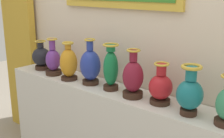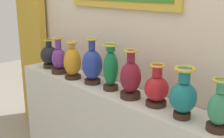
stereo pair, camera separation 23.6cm
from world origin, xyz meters
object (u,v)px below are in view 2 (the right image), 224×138
at_px(vase_cobalt, 92,65).
at_px(vase_jade, 219,109).
at_px(vase_onyx, 49,55).
at_px(vase_emerald, 111,68).
at_px(vase_burgundy, 131,78).
at_px(vase_teal, 183,96).
at_px(vase_crimson, 157,89).
at_px(vase_violet, 59,59).
at_px(vase_amber, 72,62).

bearing_deg(vase_cobalt, vase_jade, -1.21).
distance_m(vase_onyx, vase_emerald, 0.94).
bearing_deg(vase_emerald, vase_burgundy, -3.83).
bearing_deg(vase_teal, vase_cobalt, 178.08).
distance_m(vase_onyx, vase_crimson, 1.40).
bearing_deg(vase_emerald, vase_jade, -1.68).
xyz_separation_m(vase_crimson, vase_jade, (0.48, -0.04, 0.01)).
relative_size(vase_violet, vase_amber, 1.02).
bearing_deg(vase_onyx, vase_teal, -1.36).
bearing_deg(vase_crimson, vase_teal, -9.80).
distance_m(vase_violet, vase_burgundy, 0.93).
height_order(vase_crimson, vase_jade, vase_jade).
bearing_deg(vase_onyx, vase_amber, -5.67).
distance_m(vase_onyx, vase_amber, 0.47).
bearing_deg(vase_jade, vase_violet, -179.81).
xyz_separation_m(vase_violet, vase_emerald, (0.70, 0.03, 0.05)).
bearing_deg(vase_violet, vase_teal, -0.04).
xyz_separation_m(vase_amber, vase_emerald, (0.47, 0.04, 0.03)).
height_order(vase_crimson, vase_teal, vase_teal).
relative_size(vase_amber, vase_teal, 1.02).
xyz_separation_m(vase_cobalt, vase_burgundy, (0.47, -0.01, -0.01)).
bearing_deg(vase_onyx, vase_violet, -9.13).
height_order(vase_emerald, vase_teal, vase_emerald).
relative_size(vase_amber, vase_emerald, 0.91).
xyz_separation_m(vase_cobalt, vase_jade, (1.18, -0.02, -0.03)).
xyz_separation_m(vase_violet, vase_burgundy, (0.93, 0.02, 0.02)).
bearing_deg(vase_teal, vase_burgundy, 177.74).
bearing_deg(vase_burgundy, vase_teal, -2.26).
height_order(vase_cobalt, vase_crimson, vase_cobalt).
xyz_separation_m(vase_teal, vase_jade, (0.24, 0.01, -0.02)).
height_order(vase_amber, vase_burgundy, vase_burgundy).
bearing_deg(vase_crimson, vase_violet, -177.97).
height_order(vase_emerald, vase_crimson, vase_emerald).
height_order(vase_violet, vase_burgundy, vase_burgundy).
relative_size(vase_onyx, vase_teal, 0.88).
bearing_deg(vase_cobalt, vase_violet, -176.29).
xyz_separation_m(vase_onyx, vase_violet, (0.24, -0.04, 0.01)).
bearing_deg(vase_onyx, vase_burgundy, -0.99).
height_order(vase_onyx, vase_jade, vase_jade).
relative_size(vase_cobalt, vase_jade, 1.25).
xyz_separation_m(vase_violet, vase_jade, (1.65, 0.01, -0.00)).
bearing_deg(vase_crimson, vase_burgundy, -174.13).
bearing_deg(vase_onyx, vase_jade, -0.99).
height_order(vase_onyx, vase_amber, vase_amber).
distance_m(vase_onyx, vase_burgundy, 1.17).
bearing_deg(vase_teal, vase_emerald, 177.22).
bearing_deg(vase_amber, vase_violet, 177.86).
bearing_deg(vase_burgundy, vase_violet, -178.92).
xyz_separation_m(vase_onyx, vase_crimson, (1.40, 0.00, -0.00)).
distance_m(vase_burgundy, vase_teal, 0.47).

